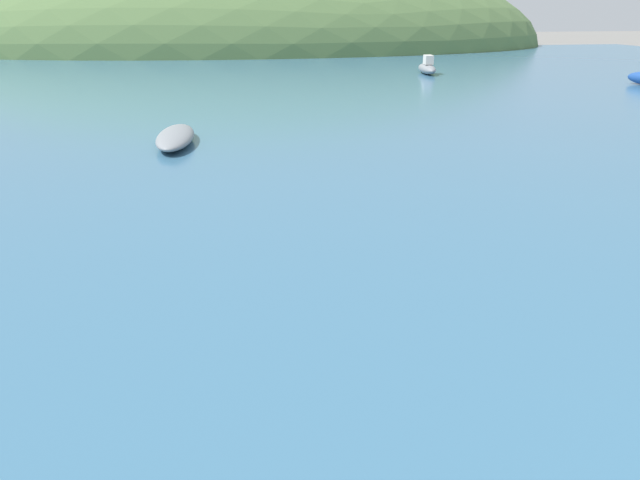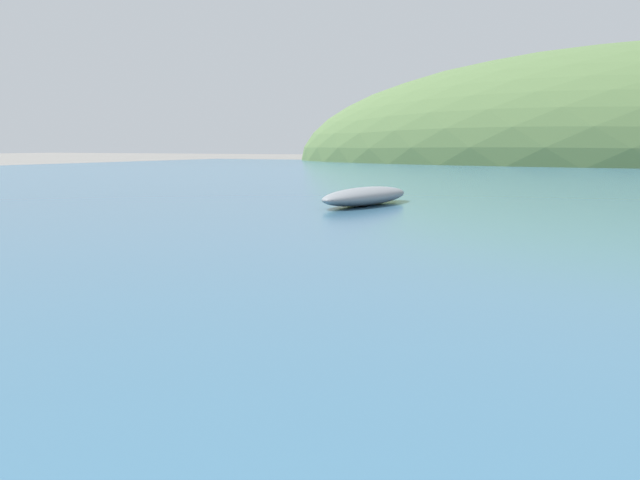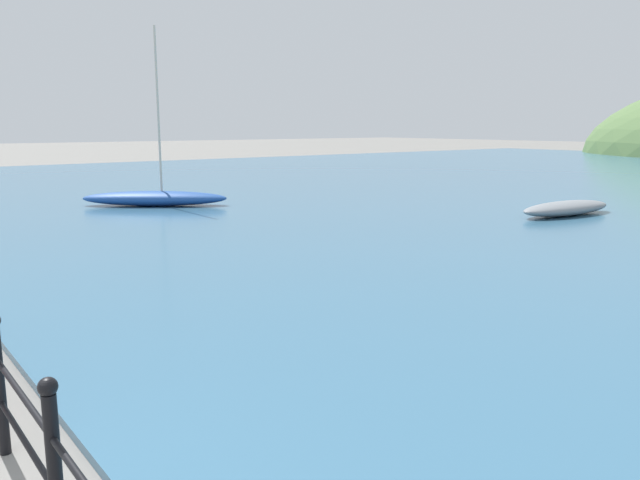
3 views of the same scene
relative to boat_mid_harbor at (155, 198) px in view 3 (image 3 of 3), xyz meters
The scene contains 3 objects.
iron_railing 16.42m from the boat_mid_harbor, 26.26° to the right, with size 8.20×0.12×1.21m.
boat_mid_harbor is the anchor object (origin of this frame).
boat_far_left 12.77m from the boat_mid_harbor, 42.38° to the left, with size 1.33×3.66×0.41m.
Camera 3 is at (4.01, 0.65, 2.68)m, focal length 35.00 mm.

